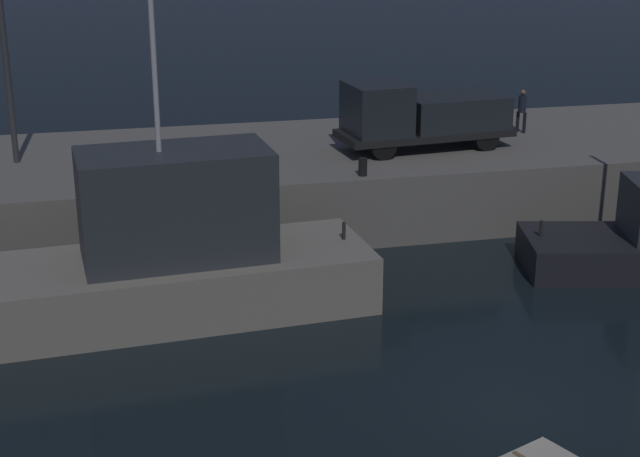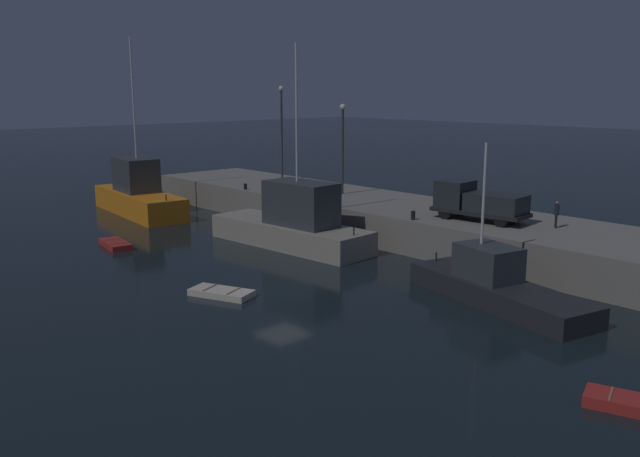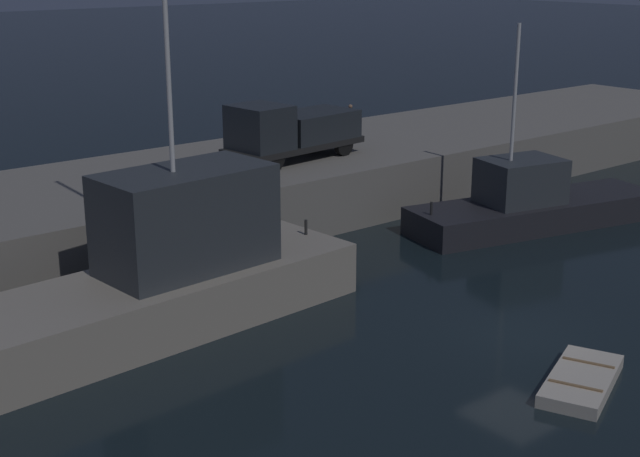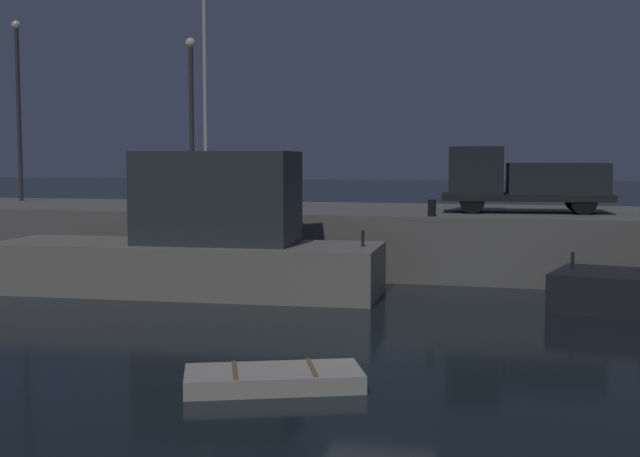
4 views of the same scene
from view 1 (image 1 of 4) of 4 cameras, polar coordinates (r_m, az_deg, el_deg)
The scene contains 7 objects.
ground_plane at distance 21.75m, azimuth 11.38°, elevation -10.58°, with size 320.00×320.00×0.00m, color black.
pier_quay at distance 34.54m, azimuth 1.25°, elevation 3.10°, with size 62.91×8.98×2.32m.
fishing_trawler_red at distance 25.70m, azimuth -10.01°, elevation -1.87°, with size 12.72×4.50×13.45m.
lamp_post_east at distance 32.80m, azimuth -18.37°, elevation 10.86°, with size 0.44×0.44×7.08m.
utility_truck at distance 33.67m, azimuth 6.00°, elevation 6.76°, with size 6.28×2.82×2.42m.
dockworker at distance 36.85m, azimuth 11.96°, elevation 7.03°, with size 0.41×0.41×1.62m.
bollard_central at distance 30.38m, azimuth 2.57°, elevation 3.70°, with size 0.28×0.28×0.58m, color black.
Camera 1 is at (-8.36, -17.07, 10.58)m, focal length 53.63 mm.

